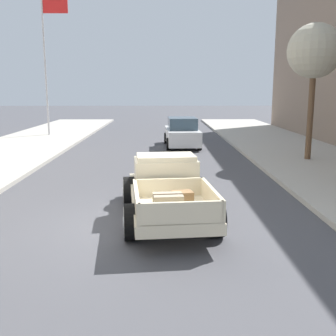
{
  "coord_description": "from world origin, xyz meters",
  "views": [
    {
      "loc": [
        0.54,
        -9.23,
        3.2
      ],
      "look_at": [
        0.69,
        1.89,
        1.0
      ],
      "focal_mm": 42.78,
      "sensor_mm": 36.0,
      "label": 1
    }
  ],
  "objects": [
    {
      "name": "car_background_white",
      "position": [
        1.63,
        13.16,
        0.77
      ],
      "size": [
        2.01,
        4.37,
        1.65
      ],
      "color": "silver",
      "rests_on": "ground"
    },
    {
      "name": "ground_plane",
      "position": [
        0.0,
        0.0,
        0.0
      ],
      "size": [
        140.0,
        140.0,
        0.0
      ],
      "primitive_type": "plane",
      "color": "#47474C"
    },
    {
      "name": "hotrod_truck_cream",
      "position": [
        0.62,
        0.63,
        0.75
      ],
      "size": [
        2.5,
        5.05,
        1.58
      ],
      "color": "beige",
      "rests_on": "ground"
    },
    {
      "name": "street_tree_second",
      "position": [
        6.99,
        8.23,
        4.73
      ],
      "size": [
        2.3,
        2.3,
        5.79
      ],
      "color": "brown",
      "rests_on": "sidewalk_right"
    },
    {
      "name": "flagpole",
      "position": [
        -6.99,
        18.09,
        5.77
      ],
      "size": [
        1.74,
        0.16,
        9.16
      ],
      "color": "#B2B2B7",
      "rests_on": "sidewalk_left"
    }
  ]
}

